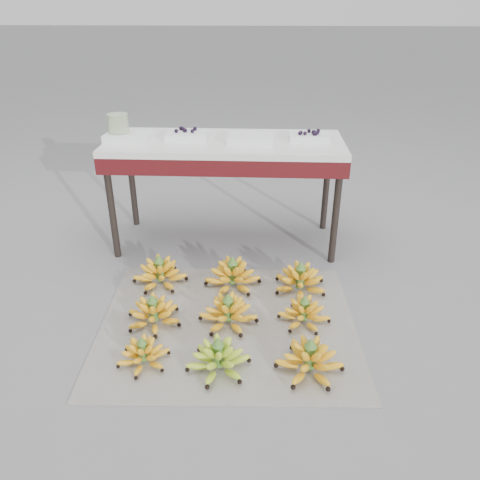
{
  "coord_description": "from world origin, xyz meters",
  "views": [
    {
      "loc": [
        0.2,
        -1.82,
        1.43
      ],
      "look_at": [
        0.09,
        0.37,
        0.31
      ],
      "focal_mm": 35.0,
      "sensor_mm": 36.0,
      "label": 1
    }
  ],
  "objects_px": {
    "bunch_front_left": "(143,354)",
    "bunch_back_right": "(300,280)",
    "bunch_mid_center": "(228,313)",
    "bunch_back_center": "(233,276)",
    "newspaper_mat": "(228,324)",
    "bunch_front_right": "(309,360)",
    "bunch_mid_left": "(154,313)",
    "tray_far_right": "(310,136)",
    "tray_left": "(187,135)",
    "vendor_table": "(225,153)",
    "tray_right": "(251,138)",
    "tray_far_left": "(129,137)",
    "glass_jar": "(118,127)",
    "bunch_front_center": "(218,358)",
    "bunch_mid_right": "(304,313)",
    "bunch_back_left": "(160,274)"
  },
  "relations": [
    {
      "from": "vendor_table",
      "to": "tray_left",
      "type": "relative_size",
      "value": 5.71
    },
    {
      "from": "bunch_front_center",
      "to": "bunch_back_left",
      "type": "xyz_separation_m",
      "value": [
        -0.39,
        0.67,
        0.0
      ]
    },
    {
      "from": "newspaper_mat",
      "to": "bunch_front_left",
      "type": "distance_m",
      "value": 0.46
    },
    {
      "from": "bunch_back_left",
      "to": "tray_right",
      "type": "bearing_deg",
      "value": 64.34
    },
    {
      "from": "bunch_front_left",
      "to": "bunch_front_right",
      "type": "distance_m",
      "value": 0.72
    },
    {
      "from": "bunch_mid_right",
      "to": "tray_left",
      "type": "xyz_separation_m",
      "value": [
        -0.68,
        0.89,
        0.65
      ]
    },
    {
      "from": "bunch_front_left",
      "to": "bunch_front_center",
      "type": "bearing_deg",
      "value": -13.79
    },
    {
      "from": "bunch_mid_right",
      "to": "tray_far_left",
      "type": "relative_size",
      "value": 1.12
    },
    {
      "from": "tray_far_left",
      "to": "tray_far_right",
      "type": "relative_size",
      "value": 1.16
    },
    {
      "from": "bunch_front_center",
      "to": "bunch_back_right",
      "type": "distance_m",
      "value": 0.75
    },
    {
      "from": "newspaper_mat",
      "to": "tray_right",
      "type": "bearing_deg",
      "value": 84.77
    },
    {
      "from": "tray_left",
      "to": "bunch_back_center",
      "type": "bearing_deg",
      "value": -61.94
    },
    {
      "from": "tray_left",
      "to": "tray_right",
      "type": "xyz_separation_m",
      "value": [
        0.39,
        -0.05,
        0.0
      ]
    },
    {
      "from": "bunch_back_left",
      "to": "glass_jar",
      "type": "relative_size",
      "value": 2.42
    },
    {
      "from": "bunch_mid_center",
      "to": "bunch_back_right",
      "type": "relative_size",
      "value": 0.89
    },
    {
      "from": "bunch_front_left",
      "to": "glass_jar",
      "type": "xyz_separation_m",
      "value": [
        -0.36,
        1.17,
        0.71
      ]
    },
    {
      "from": "bunch_back_right",
      "to": "glass_jar",
      "type": "relative_size",
      "value": 2.5
    },
    {
      "from": "glass_jar",
      "to": "bunch_front_right",
      "type": "bearing_deg",
      "value": -47.73
    },
    {
      "from": "tray_far_left",
      "to": "tray_right",
      "type": "bearing_deg",
      "value": 0.27
    },
    {
      "from": "bunch_mid_center",
      "to": "tray_left",
      "type": "relative_size",
      "value": 1.37
    },
    {
      "from": "bunch_back_left",
      "to": "bunch_back_right",
      "type": "height_order",
      "value": "bunch_back_left"
    },
    {
      "from": "vendor_table",
      "to": "tray_far_right",
      "type": "distance_m",
      "value": 0.52
    },
    {
      "from": "bunch_mid_left",
      "to": "tray_far_right",
      "type": "height_order",
      "value": "tray_far_right"
    },
    {
      "from": "bunch_front_center",
      "to": "bunch_mid_center",
      "type": "distance_m",
      "value": 0.33
    },
    {
      "from": "bunch_back_center",
      "to": "tray_right",
      "type": "distance_m",
      "value": 0.83
    },
    {
      "from": "bunch_front_left",
      "to": "bunch_back_right",
      "type": "distance_m",
      "value": 0.95
    },
    {
      "from": "tray_left",
      "to": "vendor_table",
      "type": "bearing_deg",
      "value": -6.35
    },
    {
      "from": "tray_far_right",
      "to": "glass_jar",
      "type": "relative_size",
      "value": 1.58
    },
    {
      "from": "tray_far_left",
      "to": "bunch_mid_center",
      "type": "bearing_deg",
      "value": -52.95
    },
    {
      "from": "bunch_mid_right",
      "to": "bunch_back_left",
      "type": "bearing_deg",
      "value": 175.12
    },
    {
      "from": "bunch_mid_right",
      "to": "bunch_back_center",
      "type": "relative_size",
      "value": 0.89
    },
    {
      "from": "newspaper_mat",
      "to": "bunch_front_right",
      "type": "relative_size",
      "value": 3.67
    },
    {
      "from": "tray_right",
      "to": "bunch_back_right",
      "type": "bearing_deg",
      "value": -61.91
    },
    {
      "from": "bunch_back_center",
      "to": "newspaper_mat",
      "type": "bearing_deg",
      "value": -79.85
    },
    {
      "from": "bunch_mid_center",
      "to": "tray_left",
      "type": "distance_m",
      "value": 1.16
    },
    {
      "from": "vendor_table",
      "to": "glass_jar",
      "type": "bearing_deg",
      "value": -177.9
    },
    {
      "from": "bunch_front_left",
      "to": "tray_left",
      "type": "bearing_deg",
      "value": 77.91
    },
    {
      "from": "bunch_back_center",
      "to": "bunch_back_right",
      "type": "relative_size",
      "value": 0.92
    },
    {
      "from": "bunch_front_left",
      "to": "tray_left",
      "type": "xyz_separation_m",
      "value": [
        0.04,
        1.22,
        0.65
      ]
    },
    {
      "from": "bunch_mid_center",
      "to": "tray_far_right",
      "type": "height_order",
      "value": "tray_far_right"
    },
    {
      "from": "newspaper_mat",
      "to": "vendor_table",
      "type": "height_order",
      "value": "vendor_table"
    },
    {
      "from": "bunch_mid_center",
      "to": "bunch_back_center",
      "type": "height_order",
      "value": "bunch_back_center"
    },
    {
      "from": "bunch_mid_center",
      "to": "tray_right",
      "type": "xyz_separation_m",
      "value": [
        0.08,
        0.86,
        0.64
      ]
    },
    {
      "from": "glass_jar",
      "to": "bunch_mid_right",
      "type": "bearing_deg",
      "value": -37.85
    },
    {
      "from": "bunch_mid_center",
      "to": "tray_left",
      "type": "xyz_separation_m",
      "value": [
        -0.31,
        0.92,
        0.64
      ]
    },
    {
      "from": "bunch_front_center",
      "to": "newspaper_mat",
      "type": "bearing_deg",
      "value": 76.37
    },
    {
      "from": "tray_far_right",
      "to": "bunch_back_right",
      "type": "bearing_deg",
      "value": -95.55
    },
    {
      "from": "bunch_front_center",
      "to": "vendor_table",
      "type": "bearing_deg",
      "value": 82.55
    },
    {
      "from": "bunch_mid_right",
      "to": "tray_far_left",
      "type": "bearing_deg",
      "value": 158.2
    },
    {
      "from": "bunch_mid_left",
      "to": "bunch_back_center",
      "type": "xyz_separation_m",
      "value": [
        0.37,
        0.36,
        0.01
      ]
    }
  ]
}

